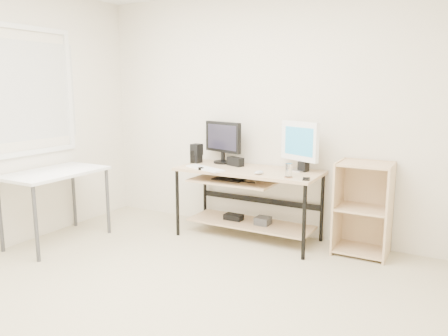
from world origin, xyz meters
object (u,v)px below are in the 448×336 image
Objects in this scene: white_imac at (300,143)px; audio_controller at (193,157)px; black_monitor at (223,140)px; shelf_unit at (364,208)px; side_table at (55,179)px; desk at (246,189)px.

white_imac is 1.22m from audio_controller.
black_monitor is 3.52× the size of audio_controller.
audio_controller is (-1.85, -0.13, 0.37)m from shelf_unit.
side_table is 3.09m from shelf_unit.
side_table is (-1.65, -1.06, 0.13)m from desk.
white_imac is (0.51, 0.16, 0.50)m from desk.
shelf_unit is 1.66m from black_monitor.
side_table is 1.99× the size of white_imac.
black_monitor reaches higher than shelf_unit.
side_table is 7.04× the size of audio_controller.
black_monitor is (-0.39, 0.19, 0.48)m from desk.
shelf_unit reaches higher than audio_controller.
shelf_unit is at bearing -17.81° from audio_controller.
desk is 1.97m from side_table.
side_table is 1.81m from black_monitor.
side_table is at bearing -126.59° from white_imac.
side_table is at bearing -153.63° from audio_controller.
audio_controller is at bearing 177.42° from desk.
white_imac is (-0.66, -0.00, 0.59)m from shelf_unit.
black_monitor is (1.27, 1.25, 0.34)m from side_table.
white_imac is at bearing 17.11° from desk.
desk is at bearing 32.65° from side_table.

